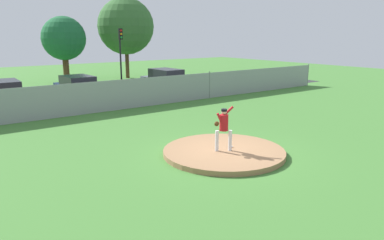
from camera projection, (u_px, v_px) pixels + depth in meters
The scene contains 12 objects.
ground_plane at pixel (145, 124), 18.41m from camera, with size 80.00×80.00×0.00m, color #427A33.
asphalt_strip at pixel (84, 100), 25.06m from camera, with size 44.00×7.00×0.01m, color #2B2B2D.
pitchers_mound at pixel (224, 152), 13.69m from camera, with size 4.55×4.55×0.19m, color #99704C.
pitcher_youth at pixel (224, 125), 13.31m from camera, with size 0.79×0.38×1.67m.
baseball at pixel (232, 147), 13.91m from camera, with size 0.07×0.07×0.07m, color white.
chainlink_fence at pixel (111, 96), 21.34m from camera, with size 37.24×0.07×1.89m.
parked_car_red at pixel (4, 95), 22.17m from camera, with size 2.05×4.62×1.69m.
parked_car_navy at pixel (78, 89), 24.81m from camera, with size 2.06×4.40×1.67m.
parked_car_slate at pixel (166, 80), 28.99m from camera, with size 2.05×4.87×1.73m.
traffic_light_far at pixel (121, 47), 30.36m from camera, with size 0.28×0.46×4.87m.
tree_slender_far at pixel (64, 39), 33.21m from camera, with size 3.95×3.95×6.02m.
tree_leaning_west at pixel (126, 26), 36.63m from camera, with size 5.61×5.61×7.99m.
Camera 1 is at (-8.72, -9.79, 4.39)m, focal length 34.22 mm.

